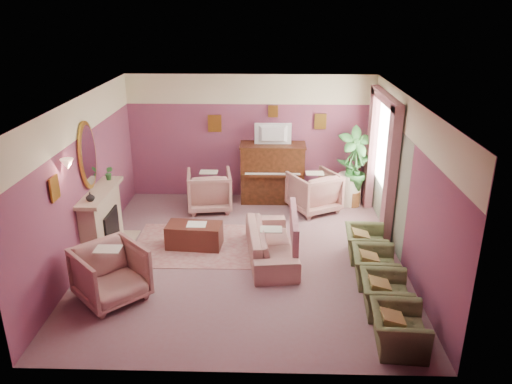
{
  "coord_description": "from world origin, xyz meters",
  "views": [
    {
      "loc": [
        0.43,
        -7.93,
        4.29
      ],
      "look_at": [
        0.19,
        0.4,
        1.08
      ],
      "focal_mm": 35.0,
      "sensor_mm": 36.0,
      "label": 1
    }
  ],
  "objects_px": {
    "olive_chair_d": "(366,239)",
    "olive_chair_c": "(375,262)",
    "floral_armchair_right": "(314,190)",
    "olive_chair_a": "(399,324)",
    "side_table": "(349,189)",
    "coffee_table": "(194,236)",
    "floral_armchair_left": "(209,188)",
    "piano": "(272,173)",
    "floral_armchair_front": "(110,271)",
    "sofa": "(271,238)",
    "television": "(273,133)",
    "olive_chair_b": "(385,290)"
  },
  "relations": [
    {
      "from": "olive_chair_a",
      "to": "olive_chair_d",
      "type": "bearing_deg",
      "value": 90.0
    },
    {
      "from": "sofa",
      "to": "olive_chair_b",
      "type": "relative_size",
      "value": 2.39
    },
    {
      "from": "coffee_table",
      "to": "sofa",
      "type": "height_order",
      "value": "sofa"
    },
    {
      "from": "floral_armchair_left",
      "to": "side_table",
      "type": "height_order",
      "value": "floral_armchair_left"
    },
    {
      "from": "floral_armchair_left",
      "to": "olive_chair_c",
      "type": "height_order",
      "value": "floral_armchair_left"
    },
    {
      "from": "floral_armchair_left",
      "to": "side_table",
      "type": "distance_m",
      "value": 3.11
    },
    {
      "from": "coffee_table",
      "to": "side_table",
      "type": "xyz_separation_m",
      "value": [
        3.16,
        2.19,
        0.12
      ]
    },
    {
      "from": "sofa",
      "to": "floral_armchair_right",
      "type": "xyz_separation_m",
      "value": [
        0.92,
        2.17,
        0.09
      ]
    },
    {
      "from": "television",
      "to": "olive_chair_a",
      "type": "distance_m",
      "value": 5.47
    },
    {
      "from": "olive_chair_c",
      "to": "sofa",
      "type": "bearing_deg",
      "value": 155.67
    },
    {
      "from": "floral_armchair_left",
      "to": "floral_armchair_front",
      "type": "distance_m",
      "value": 3.73
    },
    {
      "from": "floral_armchair_right",
      "to": "floral_armchair_front",
      "type": "relative_size",
      "value": 1.0
    },
    {
      "from": "piano",
      "to": "olive_chair_b",
      "type": "height_order",
      "value": "piano"
    },
    {
      "from": "floral_armchair_front",
      "to": "olive_chair_c",
      "type": "xyz_separation_m",
      "value": [
        4.08,
        0.63,
        -0.13
      ]
    },
    {
      "from": "olive_chair_d",
      "to": "olive_chair_c",
      "type": "bearing_deg",
      "value": -90.0
    },
    {
      "from": "floral_armchair_left",
      "to": "floral_armchair_front",
      "type": "xyz_separation_m",
      "value": [
        -1.08,
        -3.57,
        0.0
      ]
    },
    {
      "from": "floral_armchair_right",
      "to": "coffee_table",
      "type": "bearing_deg",
      "value": -142.59
    },
    {
      "from": "floral_armchair_right",
      "to": "olive_chair_c",
      "type": "height_order",
      "value": "floral_armchair_right"
    },
    {
      "from": "television",
      "to": "side_table",
      "type": "bearing_deg",
      "value": -3.59
    },
    {
      "from": "piano",
      "to": "olive_chair_b",
      "type": "xyz_separation_m",
      "value": [
        1.64,
        -4.3,
        -0.3
      ]
    },
    {
      "from": "floral_armchair_front",
      "to": "olive_chair_a",
      "type": "distance_m",
      "value": 4.21
    },
    {
      "from": "floral_armchair_right",
      "to": "floral_armchair_left",
      "type": "bearing_deg",
      "value": 179.6
    },
    {
      "from": "coffee_table",
      "to": "olive_chair_c",
      "type": "distance_m",
      "value": 3.29
    },
    {
      "from": "coffee_table",
      "to": "side_table",
      "type": "distance_m",
      "value": 3.84
    },
    {
      "from": "olive_chair_a",
      "to": "side_table",
      "type": "bearing_deg",
      "value": 89.11
    },
    {
      "from": "sofa",
      "to": "side_table",
      "type": "bearing_deg",
      "value": 55.82
    },
    {
      "from": "piano",
      "to": "olive_chair_d",
      "type": "relative_size",
      "value": 1.72
    },
    {
      "from": "olive_chair_a",
      "to": "sofa",
      "type": "bearing_deg",
      "value": 124.87
    },
    {
      "from": "piano",
      "to": "television",
      "type": "distance_m",
      "value": 0.95
    },
    {
      "from": "piano",
      "to": "sofa",
      "type": "xyz_separation_m",
      "value": [
        -0.03,
        -2.73,
        -0.26
      ]
    },
    {
      "from": "olive_chair_d",
      "to": "olive_chair_b",
      "type": "bearing_deg",
      "value": -90.0
    },
    {
      "from": "floral_armchair_right",
      "to": "olive_chair_d",
      "type": "height_order",
      "value": "floral_armchair_right"
    },
    {
      "from": "olive_chair_b",
      "to": "sofa",
      "type": "bearing_deg",
      "value": 136.66
    },
    {
      "from": "sofa",
      "to": "olive_chair_b",
      "type": "xyz_separation_m",
      "value": [
        1.67,
        -1.57,
        -0.04
      ]
    },
    {
      "from": "coffee_table",
      "to": "olive_chair_d",
      "type": "bearing_deg",
      "value": -5.91
    },
    {
      "from": "piano",
      "to": "floral_armchair_front",
      "type": "distance_m",
      "value": 4.78
    },
    {
      "from": "floral_armchair_left",
      "to": "floral_armchair_front",
      "type": "bearing_deg",
      "value": -106.8
    },
    {
      "from": "olive_chair_a",
      "to": "olive_chair_b",
      "type": "bearing_deg",
      "value": 90.0
    },
    {
      "from": "coffee_table",
      "to": "floral_armchair_front",
      "type": "height_order",
      "value": "floral_armchair_front"
    },
    {
      "from": "television",
      "to": "olive_chair_b",
      "type": "xyz_separation_m",
      "value": [
        1.64,
        -4.25,
        -1.25
      ]
    },
    {
      "from": "coffee_table",
      "to": "side_table",
      "type": "height_order",
      "value": "side_table"
    },
    {
      "from": "sofa",
      "to": "olive_chair_d",
      "type": "distance_m",
      "value": 1.67
    },
    {
      "from": "olive_chair_c",
      "to": "olive_chair_a",
      "type": "bearing_deg",
      "value": -90.0
    },
    {
      "from": "olive_chair_b",
      "to": "piano",
      "type": "bearing_deg",
      "value": 110.85
    },
    {
      "from": "olive_chair_b",
      "to": "olive_chair_d",
      "type": "relative_size",
      "value": 1.0
    },
    {
      "from": "piano",
      "to": "floral_armchair_front",
      "type": "xyz_separation_m",
      "value": [
        -2.45,
        -4.11,
        -0.17
      ]
    },
    {
      "from": "floral_armchair_right",
      "to": "olive_chair_c",
      "type": "xyz_separation_m",
      "value": [
        0.74,
        -2.93,
        -0.13
      ]
    },
    {
      "from": "floral_armchair_left",
      "to": "television",
      "type": "bearing_deg",
      "value": 19.66
    },
    {
      "from": "coffee_table",
      "to": "sofa",
      "type": "bearing_deg",
      "value": -15.22
    },
    {
      "from": "floral_armchair_left",
      "to": "olive_chair_b",
      "type": "xyz_separation_m",
      "value": [
        3.01,
        -3.76,
        -0.13
      ]
    }
  ]
}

